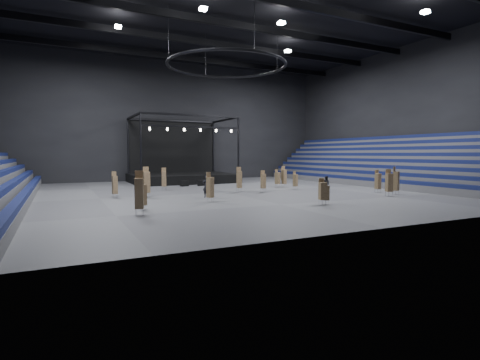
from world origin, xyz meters
name	(u,v)px	position (x,y,z in m)	size (l,w,h in m)	color
floor	(227,192)	(0.00, 0.00, 0.00)	(50.00, 50.00, 0.00)	#4B4B4E
ceiling	(226,15)	(0.00, 0.00, 18.00)	(50.00, 42.00, 0.20)	black
wall_back	(171,121)	(0.00, 21.00, 9.00)	(50.00, 0.20, 18.00)	black
wall_front	(390,58)	(0.00, -21.00, 9.00)	(50.00, 0.20, 18.00)	black
wall_right	(400,116)	(25.00, 0.00, 9.00)	(0.20, 42.00, 18.00)	black
bleachers_right	(387,171)	(22.94, 0.00, 1.73)	(7.20, 40.00, 6.40)	#4F4F52
stage	(181,172)	(0.00, 16.24, 1.45)	(14.00, 10.00, 9.20)	black
truss_ring	(227,65)	(0.00, 0.00, 13.00)	(12.30, 12.30, 5.15)	black
roof_girders	(226,23)	(0.00, 0.00, 17.20)	(49.00, 30.35, 0.70)	black
floodlights	(244,16)	(0.00, -4.00, 16.60)	(28.60, 16.60, 0.25)	white
flight_case_left	(184,184)	(-1.75, 8.98, 0.34)	(1.03, 0.51, 0.69)	black
flight_case_mid	(202,183)	(0.44, 8.68, 0.36)	(1.08, 0.54, 0.72)	black
flight_case_right	(211,182)	(2.34, 10.27, 0.34)	(1.03, 0.51, 0.68)	black
chair_stack_0	(277,178)	(7.91, 2.81, 1.14)	(0.62, 0.62, 2.15)	silver
chair_stack_1	(378,181)	(13.83, -7.19, 1.24)	(0.48, 0.48, 2.39)	silver
chair_stack_2	(210,187)	(-4.50, -6.68, 1.29)	(0.62, 0.62, 2.50)	silver
chair_stack_3	(322,191)	(2.89, -11.99, 1.12)	(0.57, 0.57, 2.09)	silver
chair_stack_4	(295,180)	(8.28, -0.39, 1.06)	(0.50, 0.50, 2.02)	silver
chair_stack_5	(239,179)	(1.37, -0.14, 1.35)	(0.61, 0.61, 2.63)	silver
chair_stack_6	(326,193)	(3.24, -11.99, 0.95)	(0.44, 0.44, 1.76)	silver
chair_stack_7	(115,184)	(-11.17, 0.06, 1.23)	(0.49, 0.49, 2.41)	silver
chair_stack_8	(284,176)	(8.80, 2.75, 1.29)	(0.46, 0.46, 2.53)	silver
chair_stack_9	(263,181)	(3.57, -1.36, 1.19)	(0.53, 0.53, 2.27)	silver
chair_stack_10	(164,179)	(-5.32, 5.07, 1.29)	(0.62, 0.62, 2.48)	silver
chair_stack_11	(147,182)	(-8.53, -1.10, 1.46)	(0.57, 0.57, 2.84)	silver
chair_stack_12	(396,181)	(14.00, -9.33, 1.40)	(0.62, 0.62, 2.76)	silver
chair_stack_13	(143,194)	(-10.39, -8.64, 1.13)	(0.53, 0.53, 2.19)	silver
chair_stack_14	(139,193)	(-11.10, -10.94, 1.50)	(0.67, 0.67, 2.93)	silver
chair_stack_15	(389,182)	(12.32, -10.01, 1.34)	(0.66, 0.66, 2.56)	silver
chair_stack_16	(283,175)	(11.70, 7.50, 1.16)	(0.65, 0.65, 2.16)	silver
man_center	(207,186)	(-3.52, -3.32, 1.03)	(0.75, 0.49, 2.05)	black
crew_member	(326,184)	(9.81, -3.91, 0.83)	(0.81, 0.63, 1.66)	black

